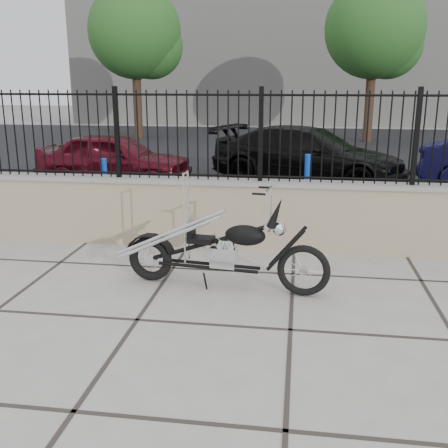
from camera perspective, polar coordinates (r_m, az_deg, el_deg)
ground_plane at (r=5.31m, az=-9.43°, el=-10.27°), size 90.00×90.00×0.00m
parking_lot at (r=17.27m, az=3.12°, el=7.68°), size 30.00×30.00×0.00m
retaining_wall at (r=7.43m, az=-3.84°, el=1.29°), size 14.00×0.36×0.96m
iron_fence at (r=7.25m, az=-4.00°, el=9.60°), size 14.00×0.08×1.20m
background_building at (r=31.14m, az=5.70°, el=18.37°), size 22.00×6.00×8.00m
chopper_motorcycle at (r=5.80m, az=-0.42°, el=-0.77°), size 2.26×0.66×1.34m
car_red at (r=12.08m, az=-11.83°, el=6.95°), size 3.58×1.68×1.18m
car_black at (r=12.08m, az=9.13°, el=7.34°), size 4.81×3.31×1.29m
bollard_a at (r=9.66m, az=-12.85°, el=4.17°), size 0.15×0.15×0.95m
bollard_b at (r=9.96m, az=9.04°, el=4.74°), size 0.15×0.15×0.97m
tree_left at (r=22.35m, az=-9.73°, el=20.37°), size 3.67×3.67×6.20m
tree_right at (r=21.41m, az=16.11°, el=20.24°), size 3.67×3.67×6.19m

